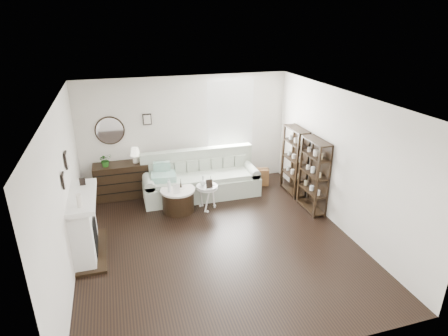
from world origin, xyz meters
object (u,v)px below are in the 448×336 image
object	(u,v)px
sofa	(200,180)
pedestal_table	(207,188)
dresser	(122,180)
drum_table	(178,200)

from	to	relation	value
sofa	pedestal_table	size ratio (longest dim) A/B	4.75
dresser	drum_table	bearing A→B (deg)	-43.54
drum_table	pedestal_table	xyz separation A→B (m)	(0.63, -0.10, 0.25)
sofa	dresser	bearing A→B (deg)	167.75
dresser	pedestal_table	bearing A→B (deg)	-33.73
dresser	pedestal_table	world-z (taller)	dresser
sofa	dresser	distance (m)	1.82
drum_table	sofa	bearing A→B (deg)	46.14
dresser	pedestal_table	size ratio (longest dim) A/B	2.17
dresser	drum_table	world-z (taller)	dresser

